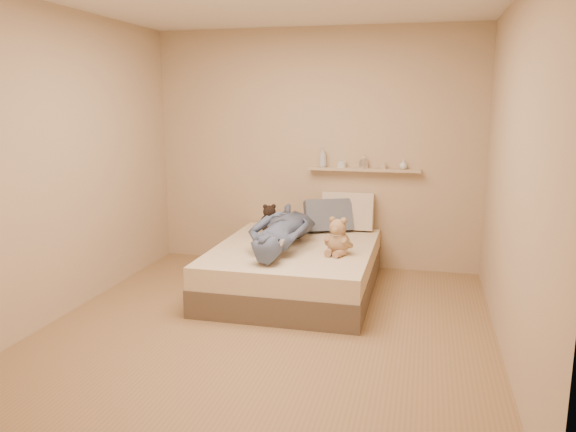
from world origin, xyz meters
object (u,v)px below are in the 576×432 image
(pillow_grey, at_px, (328,216))
(dark_plush, at_px, (269,220))
(bed, at_px, (295,268))
(pillow_cream, at_px, (348,211))
(person, at_px, (283,229))
(wall_shelf, at_px, (364,170))
(game_console, at_px, (275,242))
(teddy_bear, at_px, (338,239))

(pillow_grey, bearing_deg, dark_plush, -159.68)
(bed, xyz_separation_m, pillow_grey, (0.20, 0.69, 0.40))
(dark_plush, relative_size, pillow_cream, 0.57)
(person, relative_size, wall_shelf, 1.24)
(game_console, relative_size, pillow_cream, 0.35)
(dark_plush, bearing_deg, pillow_cream, 24.65)
(game_console, height_order, teddy_bear, teddy_bear)
(game_console, bearing_deg, teddy_bear, 30.01)
(teddy_bear, distance_m, pillow_grey, 0.92)
(game_console, bearing_deg, pillow_cream, 70.83)
(bed, height_order, person, person)
(teddy_bear, distance_m, wall_shelf, 1.22)
(teddy_bear, bearing_deg, dark_plush, 141.20)
(bed, height_order, dark_plush, dark_plush)
(teddy_bear, height_order, person, person)
(bed, distance_m, person, 0.42)
(teddy_bear, relative_size, pillow_grey, 0.70)
(dark_plush, distance_m, person, 0.60)
(game_console, height_order, pillow_grey, pillow_grey)
(wall_shelf, bearing_deg, teddy_bear, -95.31)
(game_console, relative_size, pillow_grey, 0.39)
(wall_shelf, bearing_deg, pillow_cream, -152.95)
(person, height_order, wall_shelf, wall_shelf)
(teddy_bear, distance_m, person, 0.57)
(person, bearing_deg, game_console, 94.78)
(pillow_cream, relative_size, wall_shelf, 0.46)
(pillow_grey, bearing_deg, bed, -106.49)
(dark_plush, xyz_separation_m, person, (0.28, -0.53, 0.04))
(game_console, relative_size, teddy_bear, 0.55)
(dark_plush, bearing_deg, game_console, -71.57)
(game_console, xyz_separation_m, dark_plush, (-0.32, 0.97, -0.02))
(game_console, height_order, dark_plush, dark_plush)
(teddy_bear, height_order, pillow_cream, pillow_cream)
(game_console, bearing_deg, wall_shelf, 66.34)
(pillow_grey, xyz_separation_m, person, (-0.31, -0.75, 0.01))
(bed, relative_size, teddy_bear, 5.43)
(game_console, distance_m, wall_shelf, 1.61)
(teddy_bear, xyz_separation_m, wall_shelf, (0.10, 1.11, 0.51))
(bed, distance_m, pillow_cream, 1.01)
(bed, height_order, teddy_bear, teddy_bear)
(pillow_grey, relative_size, person, 0.34)
(pillow_cream, xyz_separation_m, wall_shelf, (0.15, 0.08, 0.45))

